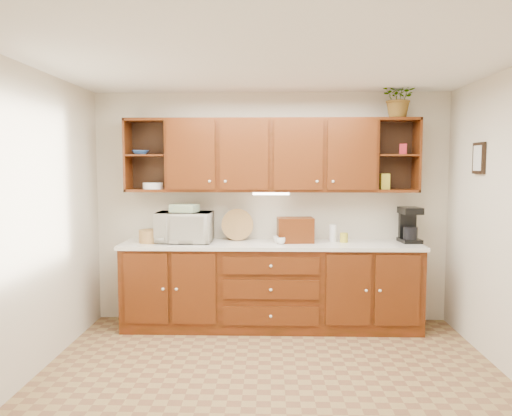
# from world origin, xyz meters

# --- Properties ---
(floor) EXTENTS (4.00, 4.00, 0.00)m
(floor) POSITION_xyz_m (0.00, 0.00, 0.00)
(floor) COLOR olive
(floor) RESTS_ON ground
(ceiling) EXTENTS (4.00, 4.00, 0.00)m
(ceiling) POSITION_xyz_m (0.00, 0.00, 2.60)
(ceiling) COLOR white
(ceiling) RESTS_ON back_wall
(back_wall) EXTENTS (4.00, 0.00, 4.00)m
(back_wall) POSITION_xyz_m (0.00, 1.75, 1.30)
(back_wall) COLOR beige
(back_wall) RESTS_ON floor
(left_wall) EXTENTS (0.00, 3.50, 3.50)m
(left_wall) POSITION_xyz_m (-2.00, 0.00, 1.30)
(left_wall) COLOR beige
(left_wall) RESTS_ON floor
(base_cabinets) EXTENTS (3.20, 0.60, 0.90)m
(base_cabinets) POSITION_xyz_m (0.00, 1.45, 0.45)
(base_cabinets) COLOR #381B06
(base_cabinets) RESTS_ON floor
(countertop) EXTENTS (3.24, 0.64, 0.04)m
(countertop) POSITION_xyz_m (0.00, 1.44, 0.92)
(countertop) COLOR white
(countertop) RESTS_ON base_cabinets
(upper_cabinets) EXTENTS (3.20, 0.33, 0.80)m
(upper_cabinets) POSITION_xyz_m (0.01, 1.59, 1.89)
(upper_cabinets) COLOR #381B06
(upper_cabinets) RESTS_ON back_wall
(undercabinet_light) EXTENTS (0.40, 0.05, 0.02)m
(undercabinet_light) POSITION_xyz_m (0.00, 1.53, 1.47)
(undercabinet_light) COLOR white
(undercabinet_light) RESTS_ON upper_cabinets
(framed_picture) EXTENTS (0.03, 0.24, 0.30)m
(framed_picture) POSITION_xyz_m (1.98, 0.90, 1.85)
(framed_picture) COLOR black
(framed_picture) RESTS_ON right_wall
(wicker_basket) EXTENTS (0.33, 0.33, 0.14)m
(wicker_basket) POSITION_xyz_m (-1.31, 1.44, 1.01)
(wicker_basket) COLOR #AA8047
(wicker_basket) RESTS_ON countertop
(microwave) EXTENTS (0.61, 0.42, 0.33)m
(microwave) POSITION_xyz_m (-0.95, 1.48, 1.11)
(microwave) COLOR silver
(microwave) RESTS_ON countertop
(towel_stack) EXTENTS (0.32, 0.27, 0.08)m
(towel_stack) POSITION_xyz_m (-0.95, 1.48, 1.31)
(towel_stack) COLOR #E0D969
(towel_stack) RESTS_ON microwave
(wine_bottle) EXTENTS (0.07, 0.07, 0.29)m
(wine_bottle) POSITION_xyz_m (-0.90, 1.57, 1.08)
(wine_bottle) COLOR black
(wine_bottle) RESTS_ON countertop
(woven_tray) EXTENTS (0.36, 0.10, 0.35)m
(woven_tray) POSITION_xyz_m (-0.38, 1.62, 0.95)
(woven_tray) COLOR #AA8047
(woven_tray) RESTS_ON countertop
(bread_box) EXTENTS (0.40, 0.27, 0.27)m
(bread_box) POSITION_xyz_m (0.27, 1.49, 1.08)
(bread_box) COLOR #381B06
(bread_box) RESTS_ON countertop
(mug_tree) EXTENTS (0.24, 0.24, 0.26)m
(mug_tree) POSITION_xyz_m (0.12, 1.42, 0.98)
(mug_tree) COLOR #381B06
(mug_tree) RESTS_ON countertop
(canister_red) EXTENTS (0.13, 0.13, 0.14)m
(canister_red) POSITION_xyz_m (0.43, 1.54, 1.01)
(canister_red) COLOR #A61820
(canister_red) RESTS_ON countertop
(canister_white) EXTENTS (0.11, 0.11, 0.19)m
(canister_white) POSITION_xyz_m (0.69, 1.54, 1.03)
(canister_white) COLOR white
(canister_white) RESTS_ON countertop
(canister_yellow) EXTENTS (0.11, 0.11, 0.10)m
(canister_yellow) POSITION_xyz_m (0.80, 1.51, 0.99)
(canister_yellow) COLOR gold
(canister_yellow) RESTS_ON countertop
(coffee_maker) EXTENTS (0.23, 0.28, 0.39)m
(coffee_maker) POSITION_xyz_m (1.52, 1.55, 1.13)
(coffee_maker) COLOR black
(coffee_maker) RESTS_ON countertop
(bowl_stack) EXTENTS (0.23, 0.23, 0.05)m
(bowl_stack) POSITION_xyz_m (-1.44, 1.56, 1.92)
(bowl_stack) COLOR #295099
(bowl_stack) RESTS_ON upper_cabinets
(plate_stack) EXTENTS (0.27, 0.27, 0.07)m
(plate_stack) POSITION_xyz_m (-1.31, 1.56, 1.56)
(plate_stack) COLOR white
(plate_stack) RESTS_ON upper_cabinets
(pantry_box_yellow) EXTENTS (0.10, 0.08, 0.17)m
(pantry_box_yellow) POSITION_xyz_m (1.25, 1.57, 1.61)
(pantry_box_yellow) COLOR gold
(pantry_box_yellow) RESTS_ON upper_cabinets
(pantry_box_red) EXTENTS (0.09, 0.09, 0.11)m
(pantry_box_red) POSITION_xyz_m (1.43, 1.55, 1.96)
(pantry_box_red) COLOR #A61820
(pantry_box_red) RESTS_ON upper_cabinets
(potted_plant) EXTENTS (0.49, 0.46, 0.43)m
(potted_plant) POSITION_xyz_m (1.38, 1.53, 2.50)
(potted_plant) COLOR #999999
(potted_plant) RESTS_ON upper_cabinets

